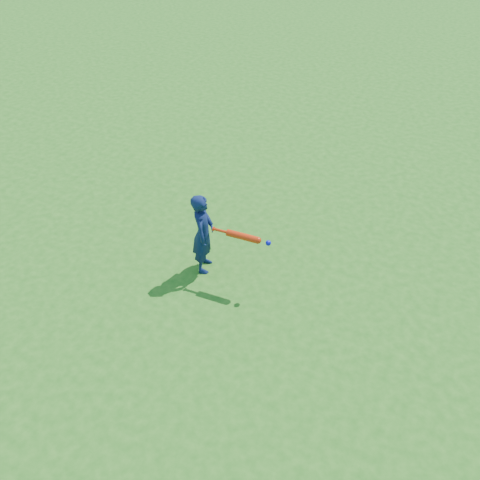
# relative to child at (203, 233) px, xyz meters

# --- Properties ---
(ground) EXTENTS (80.00, 80.00, 0.00)m
(ground) POSITION_rel_child_xyz_m (0.66, 0.42, -0.56)
(ground) COLOR #216117
(ground) RESTS_ON ground
(child) EXTENTS (0.38, 0.47, 1.12)m
(child) POSITION_rel_child_xyz_m (0.00, 0.00, 0.00)
(child) COLOR #0E1A45
(child) RESTS_ON ground
(bat_swing) EXTENTS (0.75, 0.11, 0.09)m
(bat_swing) POSITION_rel_child_xyz_m (0.59, -0.01, 0.16)
(bat_swing) COLOR red
(bat_swing) RESTS_ON ground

